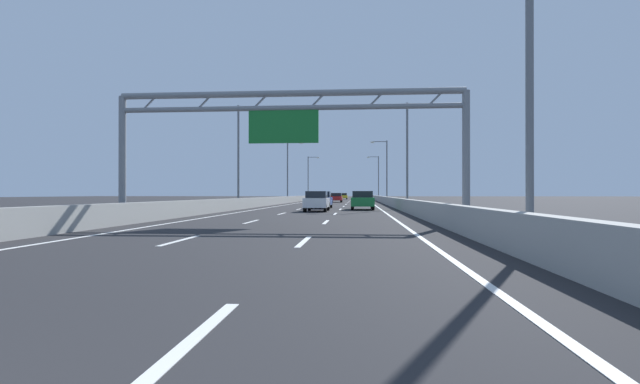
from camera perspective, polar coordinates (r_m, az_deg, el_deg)
ground_plane at (r=100.69m, az=2.80°, el=-0.96°), size 260.00×260.00×0.00m
lane_dash_left_1 at (r=14.16m, az=-16.68°, el=-5.68°), size 0.16×3.00×0.01m
lane_dash_left_2 at (r=22.76m, az=-8.38°, el=-3.60°), size 0.16×3.00×0.01m
lane_dash_left_3 at (r=31.58m, az=-4.68°, el=-2.64°), size 0.16×3.00×0.01m
lane_dash_left_4 at (r=40.48m, az=-2.60°, el=-2.10°), size 0.16×3.00×0.01m
lane_dash_left_5 at (r=49.41m, az=-1.27°, el=-1.75°), size 0.16×3.00×0.01m
lane_dash_left_6 at (r=58.37m, az=-0.36°, el=-1.51°), size 0.16×3.00×0.01m
lane_dash_left_7 at (r=67.34m, az=0.32°, el=-1.34°), size 0.16×3.00×0.01m
lane_dash_left_8 at (r=76.31m, az=0.83°, el=-1.20°), size 0.16×3.00×0.01m
lane_dash_left_9 at (r=85.29m, az=1.24°, el=-1.09°), size 0.16×3.00×0.01m
lane_dash_left_10 at (r=94.28m, az=1.57°, el=-1.00°), size 0.16×3.00×0.01m
lane_dash_left_11 at (r=103.26m, az=1.84°, el=-0.93°), size 0.16×3.00×0.01m
lane_dash_left_12 at (r=112.25m, az=2.07°, el=-0.87°), size 0.16×3.00×0.01m
lane_dash_left_13 at (r=121.24m, az=2.27°, el=-0.82°), size 0.16×3.00×0.01m
lane_dash_left_14 at (r=130.24m, az=2.43°, el=-0.78°), size 0.16×3.00×0.01m
lane_dash_left_15 at (r=139.23m, az=2.58°, el=-0.74°), size 0.16×3.00×0.01m
lane_dash_left_16 at (r=148.22m, az=2.71°, el=-0.70°), size 0.16×3.00×0.01m
lane_dash_left_17 at (r=157.22m, az=2.82°, el=-0.67°), size 0.16×3.00×0.01m
lane_dash_right_0 at (r=4.61m, az=-15.74°, el=-17.32°), size 0.16×3.00×0.01m
lane_dash_right_1 at (r=13.29m, az=-1.98°, el=-6.05°), size 0.16×3.00×0.01m
lane_dash_right_2 at (r=22.22m, az=0.72°, el=-3.69°), size 0.16×3.00×0.01m
lane_dash_right_3 at (r=31.19m, az=1.87°, el=-2.68°), size 0.16×3.00×0.01m
lane_dash_right_4 at (r=40.18m, az=2.50°, el=-2.12°), size 0.16×3.00×0.01m
lane_dash_right_5 at (r=49.17m, az=2.90°, el=-1.76°), size 0.16×3.00×0.01m
lane_dash_right_6 at (r=58.16m, az=3.18°, el=-1.52°), size 0.16×3.00×0.01m
lane_dash_right_7 at (r=67.16m, az=3.38°, el=-1.34°), size 0.16×3.00×0.01m
lane_dash_right_8 at (r=76.15m, az=3.54°, el=-1.20°), size 0.16×3.00×0.01m
lane_dash_right_9 at (r=85.15m, az=3.66°, el=-1.09°), size 0.16×3.00×0.01m
lane_dash_right_10 at (r=94.15m, az=3.76°, el=-1.01°), size 0.16×3.00×0.01m
lane_dash_right_11 at (r=103.15m, az=3.84°, el=-0.93°), size 0.16×3.00×0.01m
lane_dash_right_12 at (r=112.15m, az=3.91°, el=-0.87°), size 0.16×3.00×0.01m
lane_dash_right_13 at (r=121.14m, az=3.97°, el=-0.82°), size 0.16×3.00×0.01m
lane_dash_right_14 at (r=130.14m, az=4.02°, el=-0.78°), size 0.16×3.00×0.01m
lane_dash_right_15 at (r=139.14m, az=4.06°, el=-0.74°), size 0.16×3.00×0.01m
lane_dash_right_16 at (r=148.14m, az=4.10°, el=-0.70°), size 0.16×3.00×0.01m
lane_dash_right_17 at (r=157.14m, az=4.13°, el=-0.67°), size 0.16×3.00×0.01m
edge_line_left at (r=89.05m, az=-0.84°, el=-1.05°), size 0.16×176.00×0.01m
edge_line_right at (r=88.66m, az=5.93°, el=-1.06°), size 0.16×176.00×0.01m
barrier_left at (r=111.10m, az=-0.59°, el=-0.64°), size 0.45×220.00×0.95m
barrier_right at (r=110.69m, az=6.54°, el=-0.64°), size 0.45×220.00×0.95m
sign_gantry at (r=22.89m, az=-3.88°, el=8.63°), size 17.10×0.36×6.36m
streetlamp_right_near at (r=13.61m, az=23.19°, el=17.07°), size 2.58×0.28×9.50m
streetlamp_left_mid at (r=43.88m, az=-9.62°, el=5.10°), size 2.58×0.28×9.50m
streetlamp_right_mid at (r=42.73m, az=10.26°, el=5.24°), size 2.58×0.28×9.50m
streetlamp_left_far at (r=73.27m, az=-3.80°, el=2.98°), size 2.58×0.28×9.50m
streetlamp_right_far at (r=72.58m, az=7.96°, el=3.01°), size 2.58×0.28×9.50m
streetlamp_left_distant at (r=103.01m, az=-1.33°, el=2.06°), size 2.58×0.28×9.50m
streetlamp_right_distant at (r=102.53m, az=7.00°, el=2.08°), size 2.58×0.28×9.50m
orange_car at (r=111.39m, az=1.21°, el=-0.49°), size 1.72×4.60×1.49m
red_car at (r=71.79m, az=2.02°, el=-0.68°), size 1.73×4.35×1.44m
white_car at (r=35.67m, az=-0.38°, el=-1.12°), size 1.72×4.35×1.54m
green_car at (r=39.51m, az=5.20°, el=-1.00°), size 1.89×4.39×1.56m
blue_car at (r=42.70m, az=0.20°, el=-0.95°), size 1.76×4.37×1.55m
yellow_car at (r=108.84m, az=2.89°, el=-0.50°), size 1.72×4.35×1.45m
silver_car at (r=78.72m, az=-0.18°, el=-0.61°), size 1.76×4.21×1.51m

